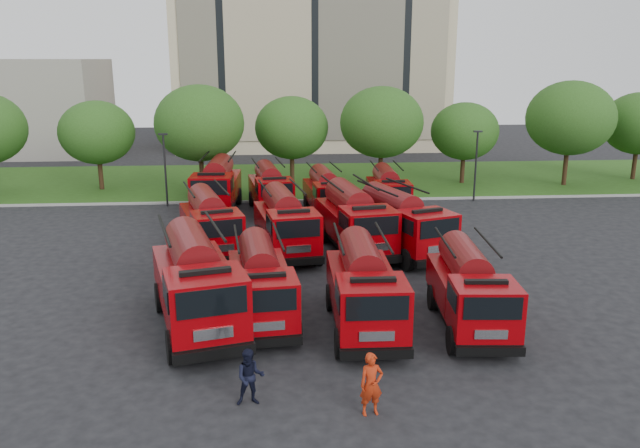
# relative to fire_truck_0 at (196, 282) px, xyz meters

# --- Properties ---
(ground) EXTENTS (140.00, 140.00, 0.00)m
(ground) POSITION_rel_fire_truck_0_xyz_m (5.50, 3.50, -1.79)
(ground) COLOR black
(ground) RESTS_ON ground
(lawn) EXTENTS (70.00, 16.00, 0.12)m
(lawn) POSITION_rel_fire_truck_0_xyz_m (5.50, 29.50, -1.73)
(lawn) COLOR #224412
(lawn) RESTS_ON ground
(curb) EXTENTS (70.00, 0.30, 0.14)m
(curb) POSITION_rel_fire_truck_0_xyz_m (5.50, 21.40, -1.72)
(curb) COLOR gray
(curb) RESTS_ON ground
(apartment_building) EXTENTS (30.00, 14.18, 25.00)m
(apartment_building) POSITION_rel_fire_truck_0_xyz_m (7.50, 51.44, 10.71)
(apartment_building) COLOR beige
(apartment_building) RESTS_ON ground
(side_building) EXTENTS (18.00, 12.00, 10.00)m
(side_building) POSITION_rel_fire_truck_0_xyz_m (-24.50, 47.50, 3.21)
(side_building) COLOR gray
(side_building) RESTS_ON ground
(tree_1) EXTENTS (5.71, 5.71, 6.98)m
(tree_1) POSITION_rel_fire_truck_0_xyz_m (-10.50, 26.50, 2.76)
(tree_1) COLOR #382314
(tree_1) RESTS_ON ground
(tree_2) EXTENTS (6.72, 6.72, 8.22)m
(tree_2) POSITION_rel_fire_truck_0_xyz_m (-2.50, 25.00, 3.56)
(tree_2) COLOR #382314
(tree_2) RESTS_ON ground
(tree_3) EXTENTS (5.88, 5.88, 7.19)m
(tree_3) POSITION_rel_fire_truck_0_xyz_m (4.50, 27.50, 2.89)
(tree_3) COLOR #382314
(tree_3) RESTS_ON ground
(tree_4) EXTENTS (6.55, 6.55, 8.01)m
(tree_4) POSITION_rel_fire_truck_0_xyz_m (11.50, 26.00, 3.43)
(tree_4) COLOR #382314
(tree_4) RESTS_ON ground
(tree_5) EXTENTS (5.46, 5.46, 6.68)m
(tree_5) POSITION_rel_fire_truck_0_xyz_m (18.50, 27.00, 2.56)
(tree_5) COLOR #382314
(tree_5) RESTS_ON ground
(tree_6) EXTENTS (6.89, 6.89, 8.42)m
(tree_6) POSITION_rel_fire_truck_0_xyz_m (26.50, 25.50, 3.70)
(tree_6) COLOR #382314
(tree_6) RESTS_ON ground
(tree_7) EXTENTS (6.05, 6.05, 7.39)m
(tree_7) POSITION_rel_fire_truck_0_xyz_m (33.50, 27.50, 3.03)
(tree_7) COLOR #382314
(tree_7) RESTS_ON ground
(lamp_post_0) EXTENTS (0.60, 0.25, 5.11)m
(lamp_post_0) POSITION_rel_fire_truck_0_xyz_m (-4.50, 20.70, 1.10)
(lamp_post_0) COLOR black
(lamp_post_0) RESTS_ON ground
(lamp_post_1) EXTENTS (0.60, 0.25, 5.11)m
(lamp_post_1) POSITION_rel_fire_truck_0_xyz_m (17.50, 20.70, 1.10)
(lamp_post_1) COLOR black
(lamp_post_1) RESTS_ON ground
(fire_truck_0) EXTENTS (4.54, 8.23, 3.56)m
(fire_truck_0) POSITION_rel_fire_truck_0_xyz_m (0.00, 0.00, 0.00)
(fire_truck_0) COLOR black
(fire_truck_0) RESTS_ON ground
(fire_truck_1) EXTENTS (2.96, 6.85, 3.03)m
(fire_truck_1) POSITION_rel_fire_truck_0_xyz_m (2.43, 0.46, -0.27)
(fire_truck_1) COLOR black
(fire_truck_1) RESTS_ON ground
(fire_truck_2) EXTENTS (2.69, 7.09, 3.20)m
(fire_truck_2) POSITION_rel_fire_truck_0_xyz_m (6.37, -0.55, -0.18)
(fire_truck_2) COLOR black
(fire_truck_2) RESTS_ON ground
(fire_truck_3) EXTENTS (2.85, 6.82, 3.03)m
(fire_truck_3) POSITION_rel_fire_truck_0_xyz_m (10.41, -0.77, -0.27)
(fire_truck_3) COLOR black
(fire_truck_3) RESTS_ON ground
(fire_truck_4) EXTENTS (4.10, 7.38, 3.19)m
(fire_truck_4) POSITION_rel_fire_truck_0_xyz_m (-0.41, 9.64, -0.18)
(fire_truck_4) COLOR black
(fire_truck_4) RESTS_ON ground
(fire_truck_5) EXTENTS (3.57, 7.46, 3.26)m
(fire_truck_5) POSITION_rel_fire_truck_0_xyz_m (3.57, 9.28, -0.15)
(fire_truck_5) COLOR black
(fire_truck_5) RESTS_ON ground
(fire_truck_6) EXTENTS (3.75, 7.85, 3.43)m
(fire_truck_6) POSITION_rel_fire_truck_0_xyz_m (7.26, 9.28, -0.06)
(fire_truck_6) COLOR black
(fire_truck_6) RESTS_ON ground
(fire_truck_7) EXTENTS (4.69, 7.69, 3.32)m
(fire_truck_7) POSITION_rel_fire_truck_0_xyz_m (9.68, 8.67, -0.12)
(fire_truck_7) COLOR black
(fire_truck_7) RESTS_ON ground
(fire_truck_8) EXTENTS (3.05, 7.71, 3.46)m
(fire_truck_8) POSITION_rel_fire_truck_0_xyz_m (-0.83, 19.04, -0.05)
(fire_truck_8) COLOR black
(fire_truck_8) RESTS_ON ground
(fire_truck_9) EXTENTS (3.23, 7.02, 3.08)m
(fire_truck_9) POSITION_rel_fire_truck_0_xyz_m (2.74, 18.77, -0.24)
(fire_truck_9) COLOR black
(fire_truck_9) RESTS_ON ground
(fire_truck_10) EXTENTS (2.89, 6.70, 2.96)m
(fire_truck_10) POSITION_rel_fire_truck_0_xyz_m (6.43, 17.40, -0.30)
(fire_truck_10) COLOR black
(fire_truck_10) RESTS_ON ground
(fire_truck_11) EXTENTS (2.55, 6.57, 2.96)m
(fire_truck_11) POSITION_rel_fire_truck_0_xyz_m (10.59, 17.70, -0.30)
(fire_truck_11) COLOR black
(fire_truck_11) RESTS_ON ground
(firefighter_0) EXTENTS (0.77, 0.62, 1.91)m
(firefighter_0) POSITION_rel_fire_truck_0_xyz_m (5.72, -6.65, -1.79)
(firefighter_0) COLOR #A6250C
(firefighter_0) RESTS_ON ground
(firefighter_1) EXTENTS (0.89, 0.52, 1.78)m
(firefighter_1) POSITION_rel_fire_truck_0_xyz_m (2.21, -5.85, -1.79)
(firefighter_1) COLOR black
(firefighter_1) RESTS_ON ground
(firefighter_2) EXTENTS (0.75, 1.11, 1.74)m
(firefighter_2) POSITION_rel_fire_truck_0_xyz_m (10.26, -2.10, -1.79)
(firefighter_2) COLOR #A6250C
(firefighter_2) RESTS_ON ground
(firefighter_3) EXTENTS (1.17, 1.07, 1.63)m
(firefighter_3) POSITION_rel_fire_truck_0_xyz_m (11.05, -0.34, -1.79)
(firefighter_3) COLOR black
(firefighter_3) RESTS_ON ground
(firefighter_4) EXTENTS (1.07, 0.97, 1.83)m
(firefighter_4) POSITION_rel_fire_truck_0_xyz_m (1.97, 2.77, -1.79)
(firefighter_4) COLOR black
(firefighter_4) RESTS_ON ground
(firefighter_5) EXTENTS (1.65, 1.05, 1.65)m
(firefighter_5) POSITION_rel_fire_truck_0_xyz_m (11.99, 5.12, -1.79)
(firefighter_5) COLOR #A6250C
(firefighter_5) RESTS_ON ground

